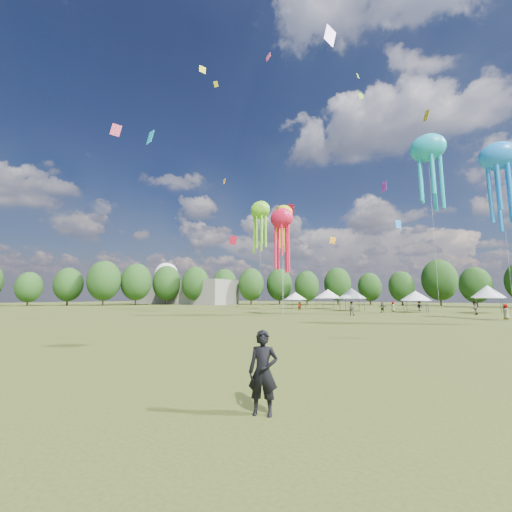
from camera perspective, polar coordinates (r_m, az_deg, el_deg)
The scene contains 10 objects.
ground at distance 13.25m, azimuth -24.94°, elevation -18.05°, with size 300.00×300.00×0.00m, color #384416.
observer_main at distance 7.58m, azimuth 1.29°, elevation -20.22°, with size 0.67×0.44×1.85m, color black.
spectator_near at distance 45.94m, azimuth 16.87°, elevation -9.08°, with size 0.93×0.73×1.92m, color gray.
spectators_far at distance 57.23m, azimuth 25.70°, elevation -8.36°, with size 32.56×18.17×1.93m.
festival_tents at distance 63.40m, azimuth 19.32°, elevation -6.51°, with size 38.37×12.06×4.41m.
show_kites at distance 54.47m, azimuth 21.82°, elevation 10.02°, with size 48.86×24.48×26.13m.
small_kites at distance 56.17m, azimuth 17.50°, elevation 23.09°, with size 70.21×56.07×45.94m.
treeline at distance 71.15m, azimuth 21.40°, elevation -3.66°, with size 201.57×95.24×13.43m.
hangar at distance 114.54m, azimuth -13.07°, elevation -6.44°, with size 40.00×12.00×8.00m, color gray.
radome at distance 130.64m, azimuth -15.93°, elevation -3.81°, with size 9.00×9.00×16.00m.
Camera 1 is at (10.96, -6.97, 2.62)m, focal length 22.13 mm.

